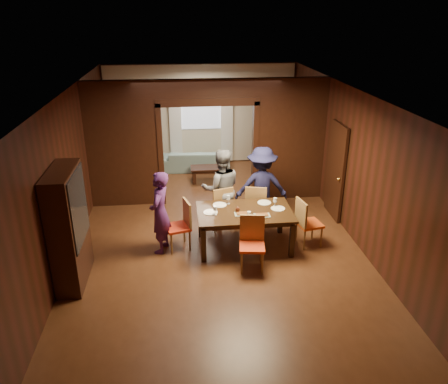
{
  "coord_description": "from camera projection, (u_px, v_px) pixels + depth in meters",
  "views": [
    {
      "loc": [
        -0.67,
        -8.1,
        4.32
      ],
      "look_at": [
        0.15,
        -0.4,
        1.05
      ],
      "focal_mm": 35.0,
      "sensor_mm": 36.0,
      "label": 1
    }
  ],
  "objects": [
    {
      "name": "sofa",
      "position": [
        196.0,
        160.0,
        12.56
      ],
      "size": [
        1.98,
        0.87,
        0.57
      ],
      "primitive_type": "imported",
      "rotation": [
        0.0,
        0.0,
        3.08
      ],
      "color": "#84ACAD",
      "rests_on": "floor"
    },
    {
      "name": "plate_right",
      "position": [
        278.0,
        209.0,
        8.38
      ],
      "size": [
        0.27,
        0.27,
        0.01
      ],
      "primitive_type": "cylinder",
      "color": "white",
      "rests_on": "dining_table"
    },
    {
      "name": "curtain_left",
      "position": [
        175.0,
        123.0,
        12.63
      ],
      "size": [
        0.35,
        0.06,
        2.4
      ],
      "primitive_type": "cube",
      "color": "white",
      "rests_on": "back_wall"
    },
    {
      "name": "chair_far_r",
      "position": [
        256.0,
        205.0,
        9.2
      ],
      "size": [
        0.53,
        0.53,
        0.97
      ],
      "primitive_type": null,
      "rotation": [
        0.0,
        0.0,
        2.91
      ],
      "color": "#C56012",
      "rests_on": "floor"
    },
    {
      "name": "wineglass_right",
      "position": [
        275.0,
        202.0,
        8.45
      ],
      "size": [
        0.08,
        0.08,
        0.18
      ],
      "primitive_type": null,
      "color": "white",
      "rests_on": "dining_table"
    },
    {
      "name": "plate_near",
      "position": [
        249.0,
        219.0,
        7.95
      ],
      "size": [
        0.27,
        0.27,
        0.01
      ],
      "primitive_type": "cylinder",
      "color": "silver",
      "rests_on": "dining_table"
    },
    {
      "name": "serving_bowl",
      "position": [
        251.0,
        207.0,
        8.35
      ],
      "size": [
        0.34,
        0.34,
        0.08
      ],
      "primitive_type": "imported",
      "color": "black",
      "rests_on": "dining_table"
    },
    {
      "name": "chair_left",
      "position": [
        178.0,
        226.0,
        8.33
      ],
      "size": [
        0.54,
        0.54,
        0.97
      ],
      "primitive_type": null,
      "rotation": [
        0.0,
        0.0,
        -1.3
      ],
      "color": "red",
      "rests_on": "floor"
    },
    {
      "name": "platter_b",
      "position": [
        262.0,
        215.0,
        8.09
      ],
      "size": [
        0.3,
        0.2,
        0.04
      ],
      "primitive_type": "cube",
      "color": "gray",
      "rests_on": "dining_table"
    },
    {
      "name": "wineglass_left",
      "position": [
        215.0,
        211.0,
        8.1
      ],
      "size": [
        0.08,
        0.08,
        0.18
      ],
      "primitive_type": null,
      "color": "silver",
      "rests_on": "dining_table"
    },
    {
      "name": "tumbler",
      "position": [
        249.0,
        215.0,
        7.97
      ],
      "size": [
        0.07,
        0.07,
        0.14
      ],
      "primitive_type": "cylinder",
      "color": "white",
      "rests_on": "dining_table"
    },
    {
      "name": "person_purple",
      "position": [
        160.0,
        213.0,
        8.13
      ],
      "size": [
        0.52,
        0.66,
        1.6
      ],
      "primitive_type": "imported",
      "rotation": [
        0.0,
        0.0,
        -1.84
      ],
      "color": "#4A1F5C",
      "rests_on": "floor"
    },
    {
      "name": "plate_left",
      "position": [
        211.0,
        212.0,
        8.23
      ],
      "size": [
        0.27,
        0.27,
        0.01
      ],
      "primitive_type": "cylinder",
      "color": "silver",
      "rests_on": "dining_table"
    },
    {
      "name": "chair_near",
      "position": [
        252.0,
        245.0,
        7.66
      ],
      "size": [
        0.49,
        0.49,
        0.97
      ],
      "primitive_type": null,
      "rotation": [
        0.0,
        0.0,
        -0.13
      ],
      "color": "#EB3D16",
      "rests_on": "floor"
    },
    {
      "name": "room_walls",
      "position": [
        207.0,
        137.0,
        10.3
      ],
      "size": [
        5.52,
        9.01,
        2.9
      ],
      "color": "black",
      "rests_on": "floor"
    },
    {
      "name": "chair_far_l",
      "position": [
        219.0,
        207.0,
        9.12
      ],
      "size": [
        0.55,
        0.55,
        0.97
      ],
      "primitive_type": null,
      "rotation": [
        0.0,
        0.0,
        3.45
      ],
      "color": "#E05415",
      "rests_on": "floor"
    },
    {
      "name": "window_far",
      "position": [
        201.0,
        107.0,
        12.57
      ],
      "size": [
        1.2,
        0.03,
        1.3
      ],
      "primitive_type": "cube",
      "color": "silver",
      "rests_on": "back_wall"
    },
    {
      "name": "curtain_right",
      "position": [
        227.0,
        122.0,
        12.78
      ],
      "size": [
        0.35,
        0.06,
        2.4
      ],
      "primitive_type": "cube",
      "color": "white",
      "rests_on": "back_wall"
    },
    {
      "name": "chair_right",
      "position": [
        310.0,
        222.0,
        8.46
      ],
      "size": [
        0.52,
        0.52,
        0.97
      ],
      "primitive_type": null,
      "rotation": [
        0.0,
        0.0,
        1.77
      ],
      "color": "#D34813",
      "rests_on": "floor"
    },
    {
      "name": "ceiling",
      "position": [
        213.0,
        92.0,
        8.03
      ],
      "size": [
        5.5,
        9.0,
        0.02
      ],
      "primitive_type": "cube",
      "color": "silver",
      "rests_on": "room_walls"
    },
    {
      "name": "floor",
      "position": [
        215.0,
        231.0,
        9.16
      ],
      "size": [
        9.0,
        9.0,
        0.0
      ],
      "primitive_type": "plane",
      "color": "#4D2915",
      "rests_on": "ground"
    },
    {
      "name": "person_grey",
      "position": [
        221.0,
        189.0,
        9.05
      ],
      "size": [
        0.86,
        0.68,
        1.71
      ],
      "primitive_type": "imported",
      "rotation": [
        0.0,
        0.0,
        3.18
      ],
      "color": "slate",
      "rests_on": "floor"
    },
    {
      "name": "plate_far_l",
      "position": [
        220.0,
        205.0,
        8.54
      ],
      "size": [
        0.27,
        0.27,
        0.01
      ],
      "primitive_type": "cylinder",
      "color": "white",
      "rests_on": "dining_table"
    },
    {
      "name": "platter_a",
      "position": [
        243.0,
        214.0,
        8.14
      ],
      "size": [
        0.3,
        0.2,
        0.04
      ],
      "primitive_type": "cube",
      "color": "gray",
      "rests_on": "dining_table"
    },
    {
      "name": "condiment_jar",
      "position": [
        238.0,
        210.0,
        8.2
      ],
      "size": [
        0.08,
        0.08,
        0.11
      ],
      "primitive_type": null,
      "color": "#451C10",
      "rests_on": "dining_table"
    },
    {
      "name": "coffee_table",
      "position": [
        206.0,
        174.0,
        11.72
      ],
      "size": [
        0.8,
        0.5,
        0.4
      ],
      "primitive_type": "cube",
      "color": "black",
      "rests_on": "floor"
    },
    {
      "name": "door_right",
      "position": [
        336.0,
        171.0,
        9.48
      ],
      "size": [
        0.06,
        0.9,
        2.1
      ],
      "primitive_type": "cube",
      "color": "black",
      "rests_on": "floor"
    },
    {
      "name": "hutch",
      "position": [
        69.0,
        227.0,
        7.15
      ],
      "size": [
        0.4,
        1.2,
        2.0
      ],
      "primitive_type": "cube",
      "color": "black",
      "rests_on": "floor"
    },
    {
      "name": "wineglass_far",
      "position": [
        228.0,
        200.0,
        8.56
      ],
      "size": [
        0.08,
        0.08,
        0.18
      ],
      "primitive_type": null,
      "color": "silver",
      "rests_on": "dining_table"
    },
    {
      "name": "dining_table",
      "position": [
        244.0,
        229.0,
        8.44
      ],
      "size": [
        1.81,
        1.12,
        0.76
      ],
      "primitive_type": "cube",
      "color": "black",
      "rests_on": "floor"
    },
    {
      "name": "person_navy",
      "position": [
        262.0,
        186.0,
        9.19
      ],
      "size": [
        1.14,
        0.7,
        1.71
      ],
      "primitive_type": "imported",
      "rotation": [
        0.0,
        0.0,
        3.08
      ],
      "color": "#161637",
      "rests_on": "floor"
    },
    {
      "name": "plate_far_r",
      "position": [
        264.0,
        203.0,
        8.63
      ],
      "size": [
        0.27,
        0.27,
        0.01
      ],
      "primitive_type": "cylinder",
      "color": "silver",
      "rests_on": "dining_table"
    }
  ]
}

